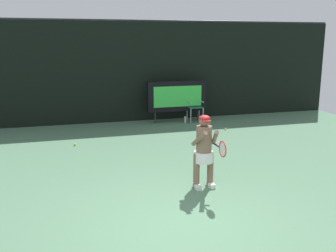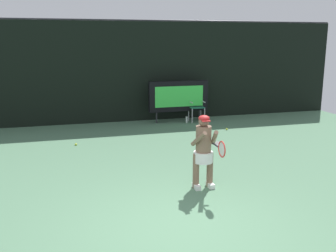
{
  "view_description": "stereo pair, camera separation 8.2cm",
  "coord_description": "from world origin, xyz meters",
  "px_view_note": "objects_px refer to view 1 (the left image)",
  "views": [
    {
      "loc": [
        -1.78,
        -5.43,
        2.96
      ],
      "look_at": [
        0.6,
        2.74,
        1.05
      ],
      "focal_mm": 41.33,
      "sensor_mm": 36.0,
      "label": 1
    },
    {
      "loc": [
        -1.7,
        -5.45,
        2.96
      ],
      "look_at": [
        0.6,
        2.74,
        1.05
      ],
      "focal_mm": 41.33,
      "sensor_mm": 36.0,
      "label": 2
    }
  ],
  "objects_px": {
    "water_bottle": "(185,120)",
    "scoreboard": "(177,96)",
    "tennis_player": "(204,148)",
    "tennis_ball_loose": "(225,129)",
    "tennis_ball_spare": "(75,145)",
    "umpire_chair": "(195,105)",
    "tennis_racket": "(222,149)"
  },
  "relations": [
    {
      "from": "water_bottle",
      "to": "scoreboard",
      "type": "bearing_deg",
      "value": 128.03
    },
    {
      "from": "tennis_player",
      "to": "water_bottle",
      "type": "bearing_deg",
      "value": 74.65
    },
    {
      "from": "scoreboard",
      "to": "water_bottle",
      "type": "xyz_separation_m",
      "value": [
        0.22,
        -0.29,
        -0.82
      ]
    },
    {
      "from": "tennis_ball_loose",
      "to": "tennis_ball_spare",
      "type": "bearing_deg",
      "value": -172.94
    },
    {
      "from": "water_bottle",
      "to": "tennis_player",
      "type": "distance_m",
      "value": 6.3
    },
    {
      "from": "umpire_chair",
      "to": "tennis_player",
      "type": "height_order",
      "value": "tennis_player"
    },
    {
      "from": "scoreboard",
      "to": "umpire_chair",
      "type": "bearing_deg",
      "value": -7.46
    },
    {
      "from": "scoreboard",
      "to": "umpire_chair",
      "type": "distance_m",
      "value": 0.73
    },
    {
      "from": "scoreboard",
      "to": "tennis_ball_spare",
      "type": "height_order",
      "value": "scoreboard"
    },
    {
      "from": "water_bottle",
      "to": "tennis_player",
      "type": "xyz_separation_m",
      "value": [
        -1.66,
        -6.03,
        0.7
      ]
    },
    {
      "from": "water_bottle",
      "to": "tennis_ball_spare",
      "type": "distance_m",
      "value": 4.51
    },
    {
      "from": "tennis_ball_spare",
      "to": "tennis_racket",
      "type": "bearing_deg",
      "value": -61.6
    },
    {
      "from": "tennis_player",
      "to": "tennis_racket",
      "type": "bearing_deg",
      "value": -78.92
    },
    {
      "from": "scoreboard",
      "to": "tennis_racket",
      "type": "relative_size",
      "value": 3.65
    },
    {
      "from": "tennis_player",
      "to": "tennis_ball_loose",
      "type": "xyz_separation_m",
      "value": [
        2.59,
        4.59,
        -0.79
      ]
    },
    {
      "from": "umpire_chair",
      "to": "water_bottle",
      "type": "distance_m",
      "value": 0.68
    },
    {
      "from": "tennis_ball_loose",
      "to": "tennis_ball_spare",
      "type": "xyz_separation_m",
      "value": [
        -4.95,
        -0.61,
        0.0
      ]
    },
    {
      "from": "water_bottle",
      "to": "tennis_ball_spare",
      "type": "relative_size",
      "value": 3.9
    },
    {
      "from": "scoreboard",
      "to": "umpire_chair",
      "type": "xyz_separation_m",
      "value": [
        0.65,
        -0.09,
        -0.33
      ]
    },
    {
      "from": "tennis_player",
      "to": "tennis_ball_loose",
      "type": "relative_size",
      "value": 22.1
    },
    {
      "from": "umpire_chair",
      "to": "tennis_racket",
      "type": "distance_m",
      "value": 7.12
    },
    {
      "from": "scoreboard",
      "to": "umpire_chair",
      "type": "height_order",
      "value": "scoreboard"
    },
    {
      "from": "scoreboard",
      "to": "tennis_ball_spare",
      "type": "distance_m",
      "value": 4.55
    },
    {
      "from": "scoreboard",
      "to": "tennis_racket",
      "type": "height_order",
      "value": "scoreboard"
    },
    {
      "from": "water_bottle",
      "to": "tennis_ball_loose",
      "type": "height_order",
      "value": "water_bottle"
    },
    {
      "from": "scoreboard",
      "to": "tennis_player",
      "type": "height_order",
      "value": "tennis_player"
    },
    {
      "from": "umpire_chair",
      "to": "tennis_ball_spare",
      "type": "relative_size",
      "value": 15.88
    },
    {
      "from": "tennis_ball_spare",
      "to": "umpire_chair",
      "type": "bearing_deg",
      "value": 26.96
    },
    {
      "from": "water_bottle",
      "to": "tennis_player",
      "type": "height_order",
      "value": "tennis_player"
    },
    {
      "from": "tennis_ball_spare",
      "to": "water_bottle",
      "type": "bearing_deg",
      "value": 27.15
    },
    {
      "from": "umpire_chair",
      "to": "tennis_ball_spare",
      "type": "bearing_deg",
      "value": -153.04
    },
    {
      "from": "scoreboard",
      "to": "tennis_ball_loose",
      "type": "bearing_deg",
      "value": -56.25
    }
  ]
}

